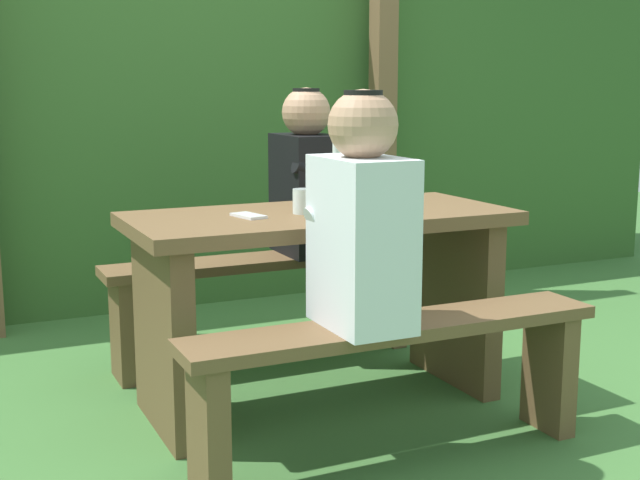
{
  "coord_description": "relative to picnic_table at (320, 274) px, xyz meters",
  "views": [
    {
      "loc": [
        -1.31,
        -2.82,
        1.2
      ],
      "look_at": [
        0.0,
        0.0,
        0.63
      ],
      "focal_mm": 48.12,
      "sensor_mm": 36.0,
      "label": 1
    }
  ],
  "objects": [
    {
      "name": "picnic_table",
      "position": [
        0.0,
        0.0,
        0.0
      ],
      "size": [
        1.4,
        0.64,
        0.74
      ],
      "color": "brown",
      "rests_on": "ground_plane"
    },
    {
      "name": "bottle_left",
      "position": [
        0.05,
        -0.05,
        0.34
      ],
      "size": [
        0.06,
        0.06,
        0.26
      ],
      "color": "silver",
      "rests_on": "picnic_table"
    },
    {
      "name": "bottle_right",
      "position": [
        0.18,
        -0.11,
        0.33
      ],
      "size": [
        0.06,
        0.06,
        0.23
      ],
      "color": "silver",
      "rests_on": "picnic_table"
    },
    {
      "name": "person_black_coat",
      "position": [
        0.2,
        0.56,
        0.29
      ],
      "size": [
        0.25,
        0.35,
        0.72
      ],
      "color": "black",
      "rests_on": "bench_far"
    },
    {
      "name": "cell_phone",
      "position": [
        -0.28,
        -0.01,
        0.24
      ],
      "size": [
        0.1,
        0.15,
        0.01
      ],
      "primitive_type": "cube",
      "rotation": [
        0.0,
        0.0,
        0.22
      ],
      "color": "silver",
      "rests_on": "picnic_table"
    },
    {
      "name": "hedge_backdrop",
      "position": [
        0.0,
        2.16,
        0.41
      ],
      "size": [
        6.4,
        1.08,
        1.82
      ],
      "primitive_type": "cube",
      "color": "#335B27",
      "rests_on": "ground_plane"
    },
    {
      "name": "bench_near",
      "position": [
        0.0,
        -0.57,
        -0.17
      ],
      "size": [
        1.4,
        0.24,
        0.46
      ],
      "color": "brown",
      "rests_on": "ground_plane"
    },
    {
      "name": "drinking_glass",
      "position": [
        -0.07,
        -0.01,
        0.28
      ],
      "size": [
        0.07,
        0.07,
        0.09
      ],
      "primitive_type": "cylinder",
      "color": "silver",
      "rests_on": "picnic_table"
    },
    {
      "name": "person_white_shirt",
      "position": [
        -0.12,
        -0.56,
        0.29
      ],
      "size": [
        0.25,
        0.35,
        0.72
      ],
      "color": "silver",
      "rests_on": "bench_near"
    },
    {
      "name": "bench_far",
      "position": [
        0.0,
        0.57,
        -0.17
      ],
      "size": [
        1.4,
        0.24,
        0.46
      ],
      "color": "brown",
      "rests_on": "ground_plane"
    },
    {
      "name": "pergola_post_right",
      "position": [
        1.07,
        1.46,
        0.6
      ],
      "size": [
        0.12,
        0.12,
        2.2
      ],
      "primitive_type": "cube",
      "color": "brown",
      "rests_on": "ground_plane"
    },
    {
      "name": "ground_plane",
      "position": [
        0.0,
        0.0,
        -0.5
      ],
      "size": [
        12.0,
        12.0,
        0.0
      ],
      "primitive_type": "plane",
      "color": "#3C6B33"
    }
  ]
}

